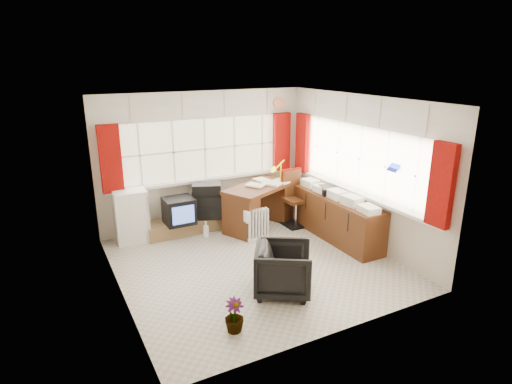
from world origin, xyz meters
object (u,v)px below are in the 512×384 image
Objects in this scene: radiator at (258,228)px; mini_fridge at (131,215)px; tv_bench at (185,225)px; credenza at (337,217)px; desk at (259,204)px; desk_lamp at (281,167)px; office_chair at (283,269)px; task_chair at (293,195)px; crt_tv at (179,211)px.

radiator is 2.21m from mini_fridge.
credenza is at bearing -33.71° from tv_bench.
desk reaches higher than radiator.
mini_fridge reaches higher than credenza.
tv_bench is (-1.00, 0.98, -0.11)m from radiator.
office_chair is at bearing -119.68° from desk_lamp.
desk reaches higher than tv_bench.
task_chair reaches higher than credenza.
task_chair is 2.98m from mini_fridge.
desk is 2.08× the size of office_chair.
desk_lamp is 2.01m from crt_tv.
office_chair is at bearing -106.56° from radiator.
desk reaches higher than office_chair.
crt_tv is at bearing -16.59° from mini_fridge.
task_chair reaches higher than office_chair.
desk_lamp is 0.78× the size of radiator.
desk is 2.39m from office_chair.
tv_bench is at bearing 42.58° from office_chair.
mini_fridge is (-0.93, 0.08, 0.34)m from tv_bench.
office_chair reaches higher than radiator.
desk_lamp is 0.42× the size of task_chair.
radiator is 0.63× the size of mini_fridge.
credenza is 2.75m from tv_bench.
tv_bench is at bearing 146.29° from credenza.
desk is 1.70× the size of mini_fridge.
office_chair is (-1.48, -2.10, -0.22)m from task_chair.
desk_lamp reaches higher than office_chair.
radiator is at bearing 157.00° from credenza.
task_chair is 2.11m from tv_bench.
task_chair reaches higher than radiator.
desk is at bearing 11.64° from office_chair.
mini_fridge is (-2.25, 0.50, 0.01)m from desk.
tv_bench is at bearing 162.45° from desk.
office_chair is 1.47× the size of crt_tv.
desk is 0.80m from desk_lamp.
crt_tv is 0.83m from mini_fridge.
credenza is at bearing -23.00° from radiator.
credenza is at bearing -26.53° from mini_fridge.
mini_fridge is (-2.67, 0.56, -0.66)m from desk_lamp.
desk_lamp is at bearing -7.55° from desk.
credenza reaches higher than office_chair.
credenza is at bearing -49.17° from desk.
credenza is at bearing -63.02° from desk_lamp.
mini_fridge is (-2.91, 0.64, -0.11)m from task_chair.
crt_tv is at bearing 170.37° from desk_lamp.
tv_bench is 2.73× the size of crt_tv.
tv_bench is at bearing 135.69° from radiator.
radiator is (-0.98, -0.42, -0.33)m from task_chair.
credenza is 3.91× the size of crt_tv.
task_chair is at bearing -12.12° from desk.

